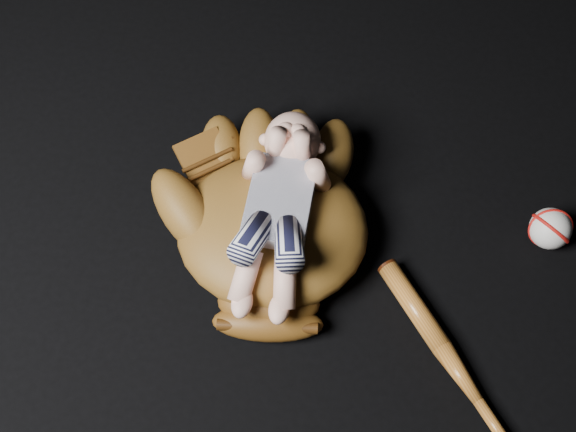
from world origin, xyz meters
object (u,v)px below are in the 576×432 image
Objects in this scene: baseball_glove at (272,225)px; baseball_bat at (450,359)px; baseball at (550,229)px; newborn_baby at (277,215)px.

baseball_glove is 1.23× the size of baseball_bat.
baseball is (0.48, 0.08, -0.04)m from baseball_glove.
baseball_glove is at bearing 151.38° from baseball_bat.
baseball is at bearing 3.97° from baseball_glove.
newborn_baby is at bearing -168.66° from baseball.
baseball_glove is 0.37m from baseball_bat.
baseball_bat is 0.31m from baseball.
baseball_glove is 1.25× the size of newborn_baby.
newborn_baby reaches higher than baseball_glove.
baseball_glove reaches higher than baseball.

